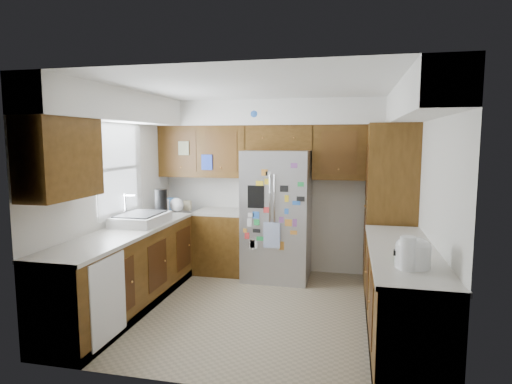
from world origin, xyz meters
TOP-DOWN VIEW (x-y plane):
  - floor at (0.00, 0.00)m, footprint 3.60×3.60m
  - room_shell at (-0.11, 0.36)m, footprint 3.64×3.24m
  - left_counter_run at (-1.36, 0.03)m, footprint 1.36×3.20m
  - right_counter_run at (1.50, -0.47)m, footprint 0.63×2.25m
  - pantry at (1.50, 1.15)m, footprint 0.60×0.90m
  - fridge at (-0.00, 1.20)m, footprint 0.90×0.79m
  - bridge_cabinet at (0.00, 1.43)m, footprint 0.96×0.34m
  - fridge_top_items at (-0.07, 1.37)m, footprint 0.86×0.31m
  - sink_assembly at (-1.50, 0.10)m, footprint 0.52×0.70m
  - left_counter_clutter at (-1.46, 0.83)m, footprint 0.34×0.87m
  - rice_cooker at (1.50, -1.05)m, footprint 0.29×0.28m
  - paper_towel at (1.45, -1.16)m, footprint 0.12×0.12m

SIDE VIEW (x-z plane):
  - floor at x=0.00m, z-range 0.00..0.00m
  - right_counter_run at x=1.50m, z-range -0.04..0.88m
  - left_counter_run at x=-1.36m, z-range -0.03..0.89m
  - fridge at x=0.00m, z-range 0.00..1.80m
  - sink_assembly at x=-1.50m, z-range 0.80..1.17m
  - rice_cooker at x=1.50m, z-range 0.92..1.17m
  - left_counter_clutter at x=-1.46m, z-range 0.86..1.24m
  - paper_towel at x=1.45m, z-range 0.92..1.19m
  - pantry at x=1.50m, z-range 0.00..2.15m
  - room_shell at x=-0.11m, z-range 0.56..3.08m
  - bridge_cabinet at x=0.00m, z-range 1.80..2.15m
  - fridge_top_items at x=-0.07m, z-range 2.13..2.44m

